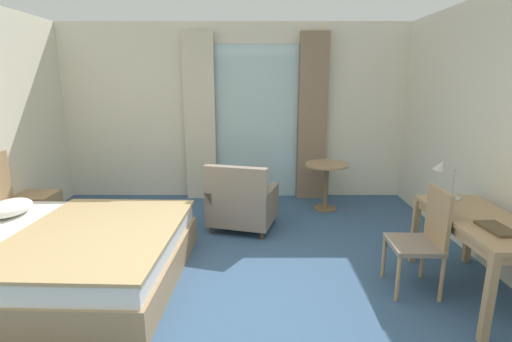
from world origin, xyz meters
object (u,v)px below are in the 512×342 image
object	(u,v)px
bed	(57,252)
desk_lamp	(446,173)
writing_desk	(484,228)
round_cafe_table	(328,176)
armchair_by_window	(243,204)
desk_chair	(426,235)
closed_book	(499,229)
nightstand	(39,211)

from	to	relation	value
bed	desk_lamp	size ratio (longest dim) A/B	5.86
writing_desk	round_cafe_table	world-z (taller)	writing_desk
armchair_by_window	round_cafe_table	bearing A→B (deg)	32.71
armchair_by_window	round_cafe_table	world-z (taller)	armchair_by_window
desk_chair	round_cafe_table	world-z (taller)	desk_chair
round_cafe_table	armchair_by_window	bearing A→B (deg)	-147.29
armchair_by_window	round_cafe_table	distance (m)	1.44
round_cafe_table	writing_desk	bearing A→B (deg)	-68.36
bed	desk_lamp	xyz separation A→B (m)	(3.73, 0.28, 0.71)
closed_book	desk_lamp	bearing A→B (deg)	90.23
writing_desk	closed_book	xyz separation A→B (m)	(-0.06, -0.27, 0.10)
desk_lamp	armchair_by_window	distance (m)	2.32
nightstand	writing_desk	world-z (taller)	writing_desk
desk_chair	armchair_by_window	bearing A→B (deg)	139.80
bed	desk_lamp	bearing A→B (deg)	4.22
desk_lamp	bed	bearing A→B (deg)	-175.78
closed_book	armchair_by_window	bearing A→B (deg)	136.17
writing_desk	closed_book	world-z (taller)	closed_book
bed	closed_book	size ratio (longest dim) A/B	7.35
armchair_by_window	bed	bearing A→B (deg)	-144.26
desk_chair	writing_desk	bearing A→B (deg)	-12.86
writing_desk	closed_book	bearing A→B (deg)	-101.75
closed_book	round_cafe_table	world-z (taller)	closed_book
nightstand	desk_chair	bearing A→B (deg)	-18.46
nightstand	writing_desk	size ratio (longest dim) A/B	0.36
desk_lamp	round_cafe_table	distance (m)	1.97
desk_lamp	armchair_by_window	xyz separation A→B (m)	(-2.01, 0.96, -0.64)
writing_desk	round_cafe_table	bearing A→B (deg)	111.64
desk_lamp	round_cafe_table	size ratio (longest dim) A/B	0.57
bed	round_cafe_table	bearing A→B (deg)	34.52
bed	round_cafe_table	xyz separation A→B (m)	(2.93, 2.01, 0.24)
desk_lamp	armchair_by_window	bearing A→B (deg)	154.35
desk_chair	closed_book	xyz separation A→B (m)	(0.38, -0.37, 0.21)
closed_book	armchair_by_window	distance (m)	2.75
bed	round_cafe_table	size ratio (longest dim) A/B	3.33
desk_chair	armchair_by_window	xyz separation A→B (m)	(-1.67, 1.41, -0.18)
writing_desk	desk_chair	xyz separation A→B (m)	(-0.44, 0.10, -0.11)
writing_desk	closed_book	distance (m)	0.29
writing_desk	bed	bearing A→B (deg)	175.94
desk_chair	round_cafe_table	distance (m)	2.23
bed	round_cafe_table	distance (m)	3.56
bed	nightstand	bearing A→B (deg)	125.46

